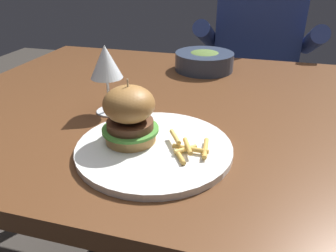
% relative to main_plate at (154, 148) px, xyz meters
% --- Properties ---
extents(dining_table, '(1.47, 0.97, 0.74)m').
position_rel_main_plate_xyz_m(dining_table, '(0.09, 0.26, -0.08)').
color(dining_table, '#56331C').
rests_on(dining_table, ground).
extents(main_plate, '(0.31, 0.31, 0.01)m').
position_rel_main_plate_xyz_m(main_plate, '(0.00, 0.00, 0.00)').
color(main_plate, white).
rests_on(main_plate, dining_table).
extents(burger_sandwich, '(0.11, 0.11, 0.13)m').
position_rel_main_plate_xyz_m(burger_sandwich, '(-0.05, 0.01, 0.06)').
color(burger_sandwich, '#B78447').
rests_on(burger_sandwich, main_plate).
extents(fries_pile, '(0.09, 0.10, 0.02)m').
position_rel_main_plate_xyz_m(fries_pile, '(0.07, -0.01, 0.02)').
color(fries_pile, gold).
rests_on(fries_pile, main_plate).
extents(wine_glass, '(0.08, 0.08, 0.17)m').
position_rel_main_plate_xyz_m(wine_glass, '(-0.16, 0.15, 0.12)').
color(wine_glass, silver).
rests_on(wine_glass, dining_table).
extents(soup_bowl, '(0.20, 0.20, 0.07)m').
position_rel_main_plate_xyz_m(soup_bowl, '(0.00, 0.56, 0.03)').
color(soup_bowl, '#2D384C').
rests_on(soup_bowl, dining_table).
extents(diner_person, '(0.51, 0.36, 1.18)m').
position_rel_main_plate_xyz_m(diner_person, '(0.17, 1.02, -0.18)').
color(diner_person, '#282833').
rests_on(diner_person, ground).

